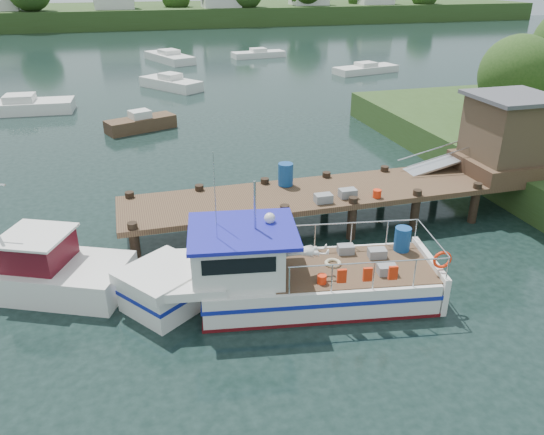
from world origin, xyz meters
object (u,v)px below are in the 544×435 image
object	(u,v)px
lobster_boat	(278,277)
moored_rowboat	(141,123)
moored_b	(171,83)
moored_a	(21,106)
dock	(449,157)
moored_c	(366,69)
moored_d	(169,57)
moored_far	(258,54)
work_boat	(17,269)

from	to	relation	value
lobster_boat	moored_rowboat	world-z (taller)	lobster_boat
moored_b	moored_a	bearing A→B (deg)	-134.18
lobster_boat	dock	bearing A→B (deg)	37.53
moored_rowboat	moored_c	world-z (taller)	moored_rowboat
dock	moored_d	size ratio (longest dim) A/B	2.21
moored_far	moored_d	distance (m)	9.59
moored_far	dock	bearing A→B (deg)	-115.37
dock	moored_d	bearing A→B (deg)	99.50
moored_a	moored_far	bearing A→B (deg)	65.94
lobster_boat	moored_far	distance (m)	46.53
lobster_boat	moored_b	size ratio (longest dim) A/B	1.66
moored_b	moored_d	world-z (taller)	moored_b
moored_rowboat	moored_far	bearing A→B (deg)	70.23
work_boat	moored_d	world-z (taller)	work_boat
work_boat	moored_far	bearing A→B (deg)	91.25
dock	moored_c	size ratio (longest dim) A/B	2.59
moored_d	work_boat	bearing A→B (deg)	-92.32
lobster_boat	moored_b	bearing A→B (deg)	98.94
dock	moored_a	distance (m)	28.42
work_boat	moored_far	distance (m)	46.15
lobster_boat	moored_a	xyz separation A→B (m)	(-10.33, 25.92, -0.36)
moored_b	moored_c	xyz separation A→B (m)	(18.08, 2.33, -0.10)
moored_far	moored_d	bearing A→B (deg)	160.54
lobster_boat	moored_rowboat	xyz separation A→B (m)	(-2.85, 19.49, -0.37)
dock	lobster_boat	size ratio (longest dim) A/B	1.77
work_boat	moored_c	size ratio (longest dim) A/B	1.11
moored_rowboat	lobster_boat	bearing A→B (deg)	-73.19
dock	moored_a	size ratio (longest dim) A/B	2.44
lobster_boat	moored_b	xyz separation A→B (m)	(0.12, 31.09, -0.36)
dock	moored_a	bearing A→B (deg)	130.66
lobster_boat	moored_far	world-z (taller)	lobster_boat
lobster_boat	moored_d	world-z (taller)	lobster_boat
dock	moored_a	xyz separation A→B (m)	(-18.48, 21.52, -1.79)
work_boat	moored_b	bearing A→B (deg)	99.81
dock	moored_b	world-z (taller)	dock
moored_c	moored_far	bearing A→B (deg)	118.71
work_boat	moored_b	world-z (taller)	work_boat
work_boat	moored_a	bearing A→B (deg)	121.99
work_boat	moored_a	distance (m)	23.25
lobster_boat	moored_d	xyz separation A→B (m)	(1.37, 44.88, -0.37)
moored_c	moored_rowboat	bearing A→B (deg)	-149.30
moored_far	moored_d	xyz separation A→B (m)	(-9.59, -0.33, 0.09)
moored_b	work_boat	bearing A→B (deg)	-85.35
dock	lobster_boat	xyz separation A→B (m)	(-8.15, -4.40, -1.43)
dock	moored_a	world-z (taller)	dock
moored_a	lobster_boat	bearing A→B (deg)	-44.50
lobster_boat	moored_d	bearing A→B (deg)	97.40
dock	moored_rowboat	size ratio (longest dim) A/B	3.84
moored_far	lobster_boat	bearing A→B (deg)	-125.05
work_boat	moored_rowboat	distance (m)	17.23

